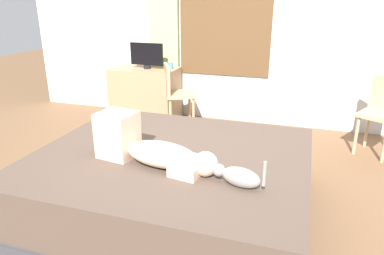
{
  "coord_description": "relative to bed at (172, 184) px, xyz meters",
  "views": [
    {
      "loc": [
        0.92,
        -2.35,
        1.65
      ],
      "look_at": [
        0.09,
        0.19,
        0.68
      ],
      "focal_mm": 33.24,
      "sensor_mm": 36.0,
      "label": 1
    }
  ],
  "objects": [
    {
      "name": "cat",
      "position": [
        0.59,
        -0.35,
        0.34
      ],
      "size": [
        0.35,
        0.17,
        0.21
      ],
      "color": "gray",
      "rests_on": "bed"
    },
    {
      "name": "chair_spare",
      "position": [
        1.76,
        1.85,
        0.25
      ],
      "size": [
        0.51,
        0.51,
        0.86
      ],
      "color": "tan",
      "rests_on": "ground"
    },
    {
      "name": "curtain_left",
      "position": [
        -1.04,
        2.41,
        1.03
      ],
      "size": [
        0.44,
        0.06,
        2.58
      ],
      "primitive_type": "cube",
      "color": "#ADCC75",
      "rests_on": "ground"
    },
    {
      "name": "person_lying",
      "position": [
        -0.08,
        -0.21,
        0.38
      ],
      "size": [
        0.94,
        0.38,
        0.34
      ],
      "color": "#CCB299",
      "rests_on": "bed"
    },
    {
      "name": "cup",
      "position": [
        -0.87,
        2.21,
        0.52
      ],
      "size": [
        0.08,
        0.08,
        0.09
      ],
      "primitive_type": "cylinder",
      "color": "teal",
      "rests_on": "desk"
    },
    {
      "name": "back_wall_with_window",
      "position": [
        0.0,
        2.53,
        1.18
      ],
      "size": [
        6.4,
        0.14,
        2.9
      ],
      "color": "silver",
      "rests_on": "ground"
    },
    {
      "name": "chair_by_desk",
      "position": [
        -0.7,
        1.92,
        0.25
      ],
      "size": [
        0.51,
        0.51,
        0.86
      ],
      "color": "tan",
      "rests_on": "ground"
    },
    {
      "name": "desk",
      "position": [
        -1.23,
        2.13,
        0.11
      ],
      "size": [
        0.9,
        0.56,
        0.74
      ],
      "color": "#997A56",
      "rests_on": "ground"
    },
    {
      "name": "tv_monitor",
      "position": [
        -1.18,
        2.13,
        0.66
      ],
      "size": [
        0.48,
        0.1,
        0.35
      ],
      "color": "black",
      "rests_on": "desk"
    },
    {
      "name": "bed",
      "position": [
        0.0,
        0.0,
        0.0
      ],
      "size": [
        2.12,
        1.84,
        0.53
      ],
      "color": "#38383D",
      "rests_on": "ground"
    },
    {
      "name": "ground_plane",
      "position": [
        0.01,
        0.01,
        -0.26
      ],
      "size": [
        16.0,
        16.0,
        0.0
      ],
      "primitive_type": "plane",
      "color": "brown"
    }
  ]
}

